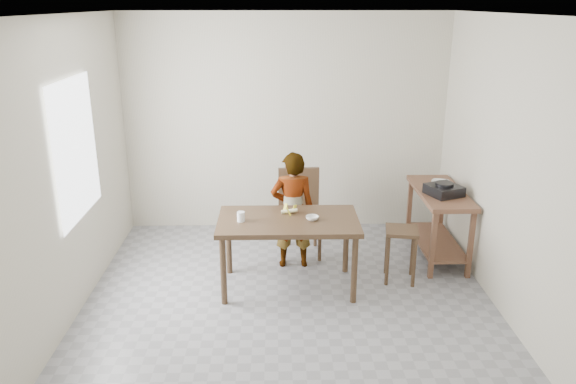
{
  "coord_description": "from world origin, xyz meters",
  "views": [
    {
      "loc": [
        -0.12,
        -4.89,
        2.8
      ],
      "look_at": [
        0.0,
        0.4,
        1.0
      ],
      "focal_mm": 35.0,
      "sensor_mm": 36.0,
      "label": 1
    }
  ],
  "objects_px": {
    "child": "(293,210)",
    "stool": "(400,255)",
    "dining_table": "(288,253)",
    "dining_chair": "(300,214)",
    "prep_counter": "(438,224)"
  },
  "relations": [
    {
      "from": "child",
      "to": "stool",
      "type": "bearing_deg",
      "value": 158.52
    },
    {
      "from": "dining_table",
      "to": "stool",
      "type": "relative_size",
      "value": 2.42
    },
    {
      "from": "dining_chair",
      "to": "stool",
      "type": "relative_size",
      "value": 1.7
    },
    {
      "from": "dining_chair",
      "to": "stool",
      "type": "bearing_deg",
      "value": -36.36
    },
    {
      "from": "prep_counter",
      "to": "child",
      "type": "bearing_deg",
      "value": -173.38
    },
    {
      "from": "prep_counter",
      "to": "stool",
      "type": "height_order",
      "value": "prep_counter"
    },
    {
      "from": "prep_counter",
      "to": "dining_chair",
      "type": "xyz_separation_m",
      "value": [
        -1.56,
        0.1,
        0.09
      ]
    },
    {
      "from": "dining_chair",
      "to": "stool",
      "type": "xyz_separation_m",
      "value": [
        1.02,
        -0.67,
        -0.2
      ]
    },
    {
      "from": "dining_table",
      "to": "stool",
      "type": "distance_m",
      "value": 1.19
    },
    {
      "from": "dining_table",
      "to": "child",
      "type": "xyz_separation_m",
      "value": [
        0.06,
        0.51,
        0.28
      ]
    },
    {
      "from": "prep_counter",
      "to": "stool",
      "type": "distance_m",
      "value": 0.8
    },
    {
      "from": "dining_table",
      "to": "prep_counter",
      "type": "distance_m",
      "value": 1.86
    },
    {
      "from": "dining_chair",
      "to": "stool",
      "type": "height_order",
      "value": "dining_chair"
    },
    {
      "from": "stool",
      "to": "prep_counter",
      "type": "bearing_deg",
      "value": 46.54
    },
    {
      "from": "dining_chair",
      "to": "prep_counter",
      "type": "bearing_deg",
      "value": -6.59
    }
  ]
}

